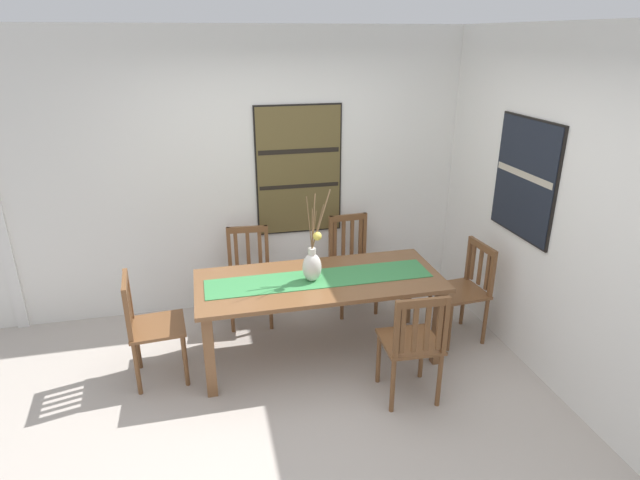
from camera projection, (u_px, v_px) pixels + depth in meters
ground_plane at (324, 409)px, 3.92m from camera, size 6.40×6.40×0.03m
wall_back at (279, 172)px, 5.10m from camera, size 6.40×0.12×2.70m
wall_side at (571, 219)px, 3.81m from camera, size 0.12×6.40×2.70m
door_frame_reveal at (1, 227)px, 4.62m from camera, size 0.10×0.04×2.04m
dining_table at (319, 290)px, 4.34m from camera, size 2.03×0.86×0.73m
table_runner at (319, 278)px, 4.30m from camera, size 1.87×0.36×0.01m
centerpiece_vase at (312, 264)px, 4.21m from camera, size 0.26×0.21×0.75m
chair_0 at (352, 261)px, 5.20m from camera, size 0.45×0.45×0.95m
chair_1 at (249, 273)px, 4.97m from camera, size 0.45×0.45×0.91m
chair_2 at (464, 289)px, 4.67m from camera, size 0.45×0.45×0.91m
chair_3 at (413, 343)px, 3.84m from camera, size 0.44×0.44×0.93m
chair_4 at (149, 325)px, 4.07m from camera, size 0.45×0.45×0.91m
painting_on_back_wall at (299, 170)px, 5.07m from camera, size 0.85×0.05×1.27m
painting_on_side_wall at (526, 179)px, 4.19m from camera, size 0.05×0.80×0.97m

